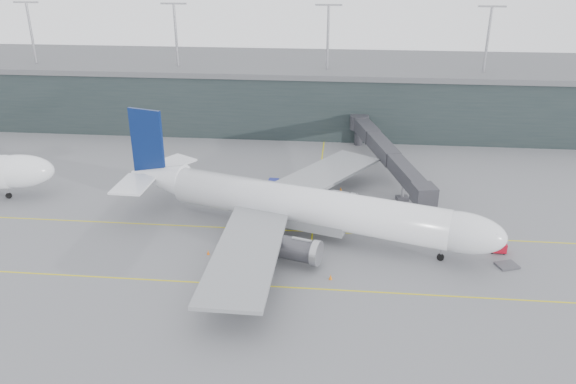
{
  "coord_description": "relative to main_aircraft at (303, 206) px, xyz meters",
  "views": [
    {
      "loc": [
        8.81,
        -81.75,
        40.45
      ],
      "look_at": [
        1.12,
        -4.0,
        6.57
      ],
      "focal_mm": 35.0,
      "sensor_mm": 36.0,
      "label": 1
    }
  ],
  "objects": [
    {
      "name": "cone_nose",
      "position": [
        28.79,
        0.14,
        -4.39
      ],
      "size": [
        0.47,
        0.47,
        0.75
      ],
      "primitive_type": "cone",
      "color": "orange",
      "rests_on": "ground"
    },
    {
      "name": "ground",
      "position": [
        -3.5,
        4.98,
        -4.77
      ],
      "size": [
        320.0,
        320.0,
        0.0
      ],
      "primitive_type": "plane",
      "color": "slate",
      "rests_on": "ground"
    },
    {
      "name": "cone_wing_port",
      "position": [
        5.64,
        17.54,
        -4.41
      ],
      "size": [
        0.45,
        0.45,
        0.72
      ],
      "primitive_type": "cone",
      "color": "#D5680B",
      "rests_on": "ground"
    },
    {
      "name": "cone_wing_stbd",
      "position": [
        4.66,
        -12.54,
        -4.4
      ],
      "size": [
        0.46,
        0.46,
        0.73
      ],
      "primitive_type": "cone",
      "color": "#D6660B",
      "rests_on": "ground"
    },
    {
      "name": "main_aircraft",
      "position": [
        0.0,
        0.0,
        0.0
      ],
      "size": [
        59.42,
        54.65,
        16.99
      ],
      "rotation": [
        0.0,
        0.0,
        -0.29
      ],
      "color": "white",
      "rests_on": "ground"
    },
    {
      "name": "baggage_dolly",
      "position": [
        28.96,
        -6.8,
        -4.6
      ],
      "size": [
        3.41,
        3.08,
        0.28
      ],
      "primitive_type": "cube",
      "rotation": [
        0.0,
        0.0,
        0.35
      ],
      "color": "#3F3E44",
      "rests_on": "ground"
    },
    {
      "name": "cone_tail",
      "position": [
        -13.09,
        -7.62,
        -4.42
      ],
      "size": [
        0.44,
        0.44,
        0.7
      ],
      "primitive_type": "cone",
      "color": "orange",
      "rests_on": "ground"
    },
    {
      "name": "taxiline_a",
      "position": [
        -3.5,
        0.98,
        -4.76
      ],
      "size": [
        160.0,
        0.25,
        0.02
      ],
      "primitive_type": "cube",
      "color": "#D3CB13",
      "rests_on": "ground"
    },
    {
      "name": "uld_c",
      "position": [
        -2.17,
        14.32,
        -3.79
      ],
      "size": [
        2.31,
        1.99,
        1.86
      ],
      "rotation": [
        0.0,
        0.0,
        0.19
      ],
      "color": "#3A3A40",
      "rests_on": "ground"
    },
    {
      "name": "uld_b",
      "position": [
        -6.56,
        16.73,
        -3.71
      ],
      "size": [
        2.31,
        1.89,
        2.01
      ],
      "rotation": [
        0.0,
        0.0,
        -0.06
      ],
      "color": "#3A3A40",
      "rests_on": "ground"
    },
    {
      "name": "jet_bridge",
      "position": [
        14.53,
        28.75,
        0.3
      ],
      "size": [
        13.53,
        44.45,
        6.77
      ],
      "rotation": [
        0.0,
        0.0,
        0.24
      ],
      "color": "#2B2B30",
      "rests_on": "ground"
    },
    {
      "name": "gse_cart",
      "position": [
        28.58,
        -2.84,
        -3.9
      ],
      "size": [
        2.36,
        1.56,
        1.56
      ],
      "rotation": [
        0.0,
        0.0,
        -0.05
      ],
      "color": "#AA0C1D",
      "rests_on": "ground"
    },
    {
      "name": "terminal",
      "position": [
        -3.5,
        62.97,
        2.85
      ],
      "size": [
        240.0,
        36.0,
        29.0
      ],
      "color": "#1F292A",
      "rests_on": "ground"
    },
    {
      "name": "taxiline_lead_main",
      "position": [
        1.5,
        24.98,
        -4.76
      ],
      "size": [
        0.25,
        60.0,
        0.02
      ],
      "primitive_type": "cube",
      "color": "#D3CB13",
      "rests_on": "ground"
    },
    {
      "name": "uld_a",
      "position": [
        -8.23,
        15.59,
        -3.93
      ],
      "size": [
        2.0,
        1.72,
        1.6
      ],
      "rotation": [
        0.0,
        0.0,
        -0.19
      ],
      "color": "#3A3A40",
      "rests_on": "ground"
    },
    {
      "name": "taxiline_b",
      "position": [
        -3.5,
        -15.02,
        -4.76
      ],
      "size": [
        160.0,
        0.25,
        0.02
      ],
      "primitive_type": "cube",
      "color": "#D3CB13",
      "rests_on": "ground"
    }
  ]
}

